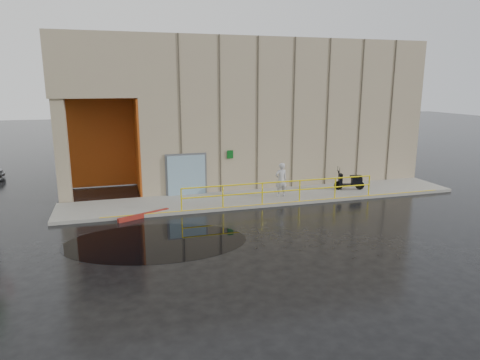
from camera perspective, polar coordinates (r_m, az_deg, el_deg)
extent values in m
plane|color=black|center=(16.44, -4.34, -7.49)|extent=(120.00, 120.00, 0.00)
cube|color=gray|center=(21.61, 3.54, -2.29)|extent=(20.00, 3.00, 0.15)
cube|color=tan|center=(27.72, 2.97, 9.28)|extent=(16.00, 10.00, 8.00)
cube|color=tan|center=(26.13, -18.81, 13.91)|extent=(4.00, 10.00, 3.00)
cube|color=tan|center=(21.87, -22.66, 3.42)|extent=(0.60, 0.60, 5.00)
cube|color=#A33E0F|center=(24.82, -18.27, 4.77)|extent=(3.80, 0.15, 4.90)
cube|color=#A33E0F|center=(23.10, -13.53, 4.50)|extent=(0.10, 3.50, 4.90)
cube|color=#8CADBF|center=(21.73, -7.14, 0.63)|extent=(1.90, 0.10, 2.00)
cube|color=slate|center=(21.81, -7.18, 0.67)|extent=(2.10, 0.06, 2.20)
cube|color=#0B5016|center=(22.08, -1.33, 3.43)|extent=(0.32, 0.04, 0.42)
cylinder|color=yellow|center=(20.22, 5.55, -0.25)|extent=(9.50, 0.06, 0.06)
cylinder|color=yellow|center=(20.32, 5.52, -1.48)|extent=(9.50, 0.06, 0.06)
imported|color=#B5B4B9|center=(21.30, 5.49, 0.02)|extent=(0.66, 0.47, 1.71)
cylinder|color=black|center=(23.30, 12.98, -0.71)|extent=(0.47, 0.21, 0.46)
cylinder|color=black|center=(23.61, 15.68, -0.69)|extent=(0.47, 0.21, 0.46)
cube|color=maroon|center=(19.07, -12.67, -4.60)|extent=(2.26, 1.16, 0.18)
cube|color=black|center=(16.12, -11.16, -8.11)|extent=(7.20, 5.04, 0.01)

